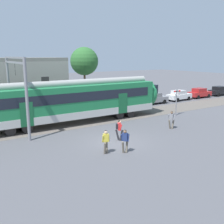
{
  "coord_description": "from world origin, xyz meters",
  "views": [
    {
      "loc": [
        -10.86,
        -16.34,
        6.61
      ],
      "look_at": [
        1.69,
        3.23,
        1.6
      ],
      "focal_mm": 42.0,
      "sensor_mm": 36.0,
      "label": 1
    }
  ],
  "objects_px": {
    "pedestrian_navy": "(125,139)",
    "parked_car_red": "(200,93)",
    "parked_car_grey": "(154,98)",
    "crossing_signal": "(177,98)",
    "pedestrian_red": "(119,128)",
    "pedestrian_yellow": "(106,140)",
    "parked_car_black": "(219,91)",
    "pedestrian_grey": "(172,118)",
    "parked_car_white": "(179,95)"
  },
  "relations": [
    {
      "from": "pedestrian_grey",
      "to": "parked_car_white",
      "type": "relative_size",
      "value": 0.41
    },
    {
      "from": "pedestrian_navy",
      "to": "parked_car_grey",
      "type": "relative_size",
      "value": 0.42
    },
    {
      "from": "crossing_signal",
      "to": "parked_car_black",
      "type": "bearing_deg",
      "value": 21.44
    },
    {
      "from": "pedestrian_yellow",
      "to": "pedestrian_red",
      "type": "xyz_separation_m",
      "value": [
        2.37,
        1.87,
        0.0
      ]
    },
    {
      "from": "pedestrian_navy",
      "to": "crossing_signal",
      "type": "xyz_separation_m",
      "value": [
        11.61,
        6.39,
        1.02
      ]
    },
    {
      "from": "pedestrian_yellow",
      "to": "pedestrian_navy",
      "type": "xyz_separation_m",
      "value": [
        1.21,
        -0.59,
        0.0
      ]
    },
    {
      "from": "parked_car_grey",
      "to": "crossing_signal",
      "type": "xyz_separation_m",
      "value": [
        -2.77,
        -6.83,
        1.23
      ]
    },
    {
      "from": "parked_car_grey",
      "to": "parked_car_black",
      "type": "bearing_deg",
      "value": 0.11
    },
    {
      "from": "pedestrian_red",
      "to": "pedestrian_grey",
      "type": "distance_m",
      "value": 6.0
    },
    {
      "from": "pedestrian_yellow",
      "to": "pedestrian_red",
      "type": "height_order",
      "value": "same"
    },
    {
      "from": "pedestrian_yellow",
      "to": "pedestrian_red",
      "type": "distance_m",
      "value": 3.02
    },
    {
      "from": "pedestrian_red",
      "to": "parked_car_white",
      "type": "xyz_separation_m",
      "value": [
        18.27,
        10.85,
        -0.21
      ]
    },
    {
      "from": "pedestrian_navy",
      "to": "pedestrian_grey",
      "type": "bearing_deg",
      "value": 20.51
    },
    {
      "from": "pedestrian_navy",
      "to": "parked_car_white",
      "type": "relative_size",
      "value": 0.41
    },
    {
      "from": "pedestrian_red",
      "to": "parked_car_grey",
      "type": "distance_m",
      "value": 17.04
    },
    {
      "from": "parked_car_red",
      "to": "parked_car_grey",
      "type": "bearing_deg",
      "value": -179.04
    },
    {
      "from": "parked_car_black",
      "to": "pedestrian_navy",
      "type": "bearing_deg",
      "value": -155.49
    },
    {
      "from": "pedestrian_red",
      "to": "parked_car_grey",
      "type": "bearing_deg",
      "value": 39.17
    },
    {
      "from": "pedestrian_grey",
      "to": "parked_car_black",
      "type": "bearing_deg",
      "value": 25.76
    },
    {
      "from": "pedestrian_navy",
      "to": "pedestrian_grey",
      "type": "relative_size",
      "value": 1.0
    },
    {
      "from": "pedestrian_navy",
      "to": "parked_car_red",
      "type": "relative_size",
      "value": 0.42
    },
    {
      "from": "parked_car_black",
      "to": "parked_car_red",
      "type": "bearing_deg",
      "value": 178.4
    },
    {
      "from": "pedestrian_yellow",
      "to": "parked_car_white",
      "type": "xyz_separation_m",
      "value": [
        20.65,
        12.72,
        -0.21
      ]
    },
    {
      "from": "parked_car_grey",
      "to": "parked_car_black",
      "type": "distance_m",
      "value": 14.69
    },
    {
      "from": "pedestrian_grey",
      "to": "parked_car_red",
      "type": "distance_m",
      "value": 20.1
    },
    {
      "from": "parked_car_black",
      "to": "pedestrian_yellow",
      "type": "bearing_deg",
      "value": -157.3
    },
    {
      "from": "pedestrian_yellow",
      "to": "pedestrian_red",
      "type": "bearing_deg",
      "value": 38.25
    },
    {
      "from": "parked_car_grey",
      "to": "parked_car_red",
      "type": "height_order",
      "value": "same"
    },
    {
      "from": "pedestrian_navy",
      "to": "parked_car_white",
      "type": "height_order",
      "value": "pedestrian_navy"
    },
    {
      "from": "parked_car_grey",
      "to": "pedestrian_grey",
      "type": "bearing_deg",
      "value": -124.39
    },
    {
      "from": "pedestrian_yellow",
      "to": "parked_car_grey",
      "type": "relative_size",
      "value": 0.42
    },
    {
      "from": "parked_car_red",
      "to": "parked_car_black",
      "type": "height_order",
      "value": "same"
    },
    {
      "from": "pedestrian_grey",
      "to": "pedestrian_navy",
      "type": "bearing_deg",
      "value": -159.49
    },
    {
      "from": "parked_car_white",
      "to": "crossing_signal",
      "type": "relative_size",
      "value": 1.36
    },
    {
      "from": "parked_car_red",
      "to": "parked_car_black",
      "type": "bearing_deg",
      "value": -1.6
    },
    {
      "from": "parked_car_grey",
      "to": "parked_car_black",
      "type": "height_order",
      "value": "same"
    },
    {
      "from": "pedestrian_red",
      "to": "parked_car_red",
      "type": "distance_m",
      "value": 25.46
    },
    {
      "from": "parked_car_white",
      "to": "parked_car_red",
      "type": "height_order",
      "value": "same"
    },
    {
      "from": "pedestrian_red",
      "to": "parked_car_red",
      "type": "xyz_separation_m",
      "value": [
        23.0,
        10.93,
        -0.21
      ]
    },
    {
      "from": "pedestrian_red",
      "to": "parked_car_white",
      "type": "bearing_deg",
      "value": 30.7
    },
    {
      "from": "parked_car_grey",
      "to": "crossing_signal",
      "type": "distance_m",
      "value": 7.47
    },
    {
      "from": "pedestrian_yellow",
      "to": "crossing_signal",
      "type": "xyz_separation_m",
      "value": [
        12.82,
        5.8,
        1.02
      ]
    },
    {
      "from": "crossing_signal",
      "to": "parked_car_grey",
      "type": "bearing_deg",
      "value": 67.95
    },
    {
      "from": "pedestrian_red",
      "to": "parked_car_white",
      "type": "height_order",
      "value": "pedestrian_red"
    },
    {
      "from": "pedestrian_yellow",
      "to": "parked_car_black",
      "type": "xyz_separation_m",
      "value": [
        30.27,
        12.66,
        -0.21
      ]
    },
    {
      "from": "pedestrian_grey",
      "to": "pedestrian_yellow",
      "type": "bearing_deg",
      "value": -165.98
    },
    {
      "from": "pedestrian_red",
      "to": "parked_car_red",
      "type": "bearing_deg",
      "value": 25.41
    },
    {
      "from": "parked_car_red",
      "to": "crossing_signal",
      "type": "bearing_deg",
      "value": -150.88
    },
    {
      "from": "parked_car_black",
      "to": "crossing_signal",
      "type": "distance_m",
      "value": 18.79
    },
    {
      "from": "pedestrian_grey",
      "to": "parked_car_black",
      "type": "height_order",
      "value": "pedestrian_grey"
    }
  ]
}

